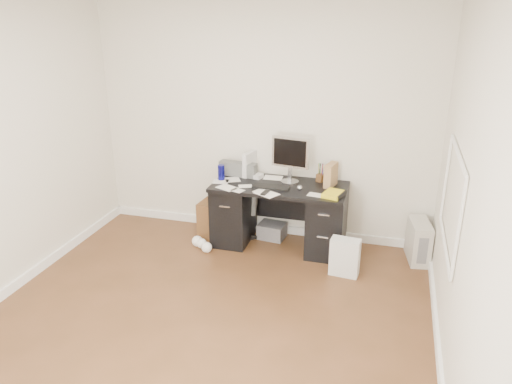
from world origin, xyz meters
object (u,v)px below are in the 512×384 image
Objects in this scene: office_chair at (234,203)px; wicker_basket at (221,218)px; lcd_monitor at (290,160)px; desk at (279,214)px; pc_tower at (418,241)px; keyboard at (271,187)px.

office_chair reaches higher than wicker_basket.
lcd_monitor reaches higher than office_chair.
desk is at bearing 1.64° from office_chair.
pc_tower is at bearing -0.04° from wicker_basket.
keyboard reaches higher than desk.
lcd_monitor is at bearing 2.25° from wicker_basket.
wicker_basket is at bearing 170.21° from pc_tower.
keyboard is at bearing -116.45° from lcd_monitor.
wicker_basket is (-0.82, -0.03, -0.80)m from lcd_monitor.
pc_tower is at bearing 5.90° from keyboard.
keyboard reaches higher than pc_tower.
office_chair is 2.04× the size of wicker_basket.
office_chair is at bearing -11.53° from wicker_basket.
lcd_monitor is 1.66m from pc_tower.
desk reaches higher than wicker_basket.
lcd_monitor is 1.34× the size of keyboard.
keyboard is 0.91× the size of wicker_basket.
wicker_basket is (-0.73, 0.07, -0.18)m from desk.
office_chair is at bearing 171.15° from pc_tower.
desk is at bearing -121.13° from lcd_monitor.
pc_tower is 2.28m from wicker_basket.
keyboard is (-0.07, -0.12, 0.36)m from desk.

